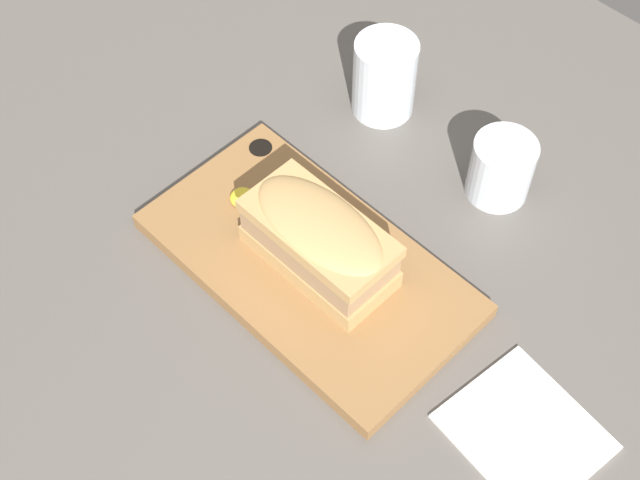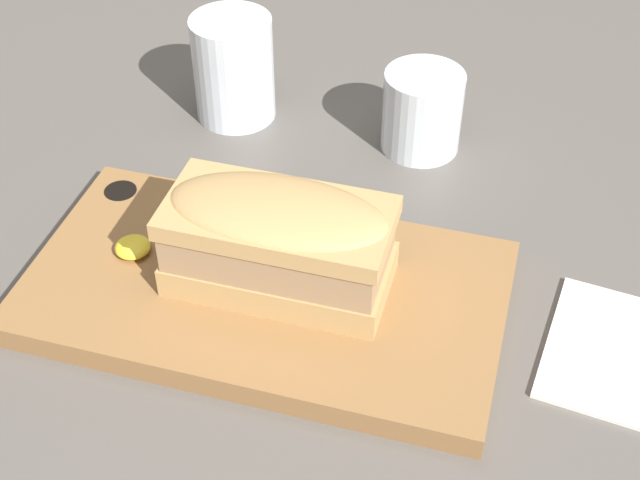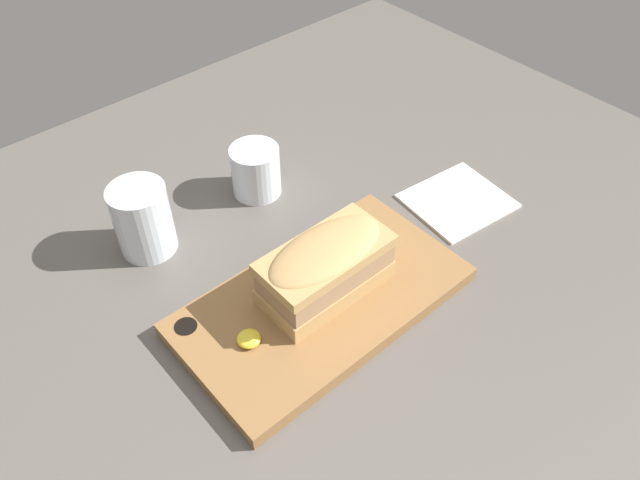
% 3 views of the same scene
% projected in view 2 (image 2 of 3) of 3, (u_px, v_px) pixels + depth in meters
% --- Properties ---
extents(dining_table, '(1.47, 1.09, 0.02)m').
position_uv_depth(dining_table, '(250.00, 254.00, 0.75)').
color(dining_table, '#56514C').
rests_on(dining_table, ground).
extents(serving_board, '(0.37, 0.20, 0.02)m').
position_uv_depth(serving_board, '(264.00, 291.00, 0.69)').
color(serving_board, olive).
rests_on(serving_board, dining_table).
extents(sandwich, '(0.17, 0.08, 0.08)m').
position_uv_depth(sandwich, '(279.00, 238.00, 0.66)').
color(sandwich, tan).
rests_on(sandwich, serving_board).
extents(mustard_dollop, '(0.03, 0.03, 0.01)m').
position_uv_depth(mustard_dollop, '(133.00, 247.00, 0.70)').
color(mustard_dollop, yellow).
rests_on(mustard_dollop, serving_board).
extents(water_glass, '(0.08, 0.08, 0.10)m').
position_uv_depth(water_glass, '(234.00, 74.00, 0.86)').
color(water_glass, silver).
rests_on(water_glass, dining_table).
extents(wine_glass, '(0.07, 0.07, 0.08)m').
position_uv_depth(wine_glass, '(422.00, 113.00, 0.82)').
color(wine_glass, silver).
rests_on(wine_glass, dining_table).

